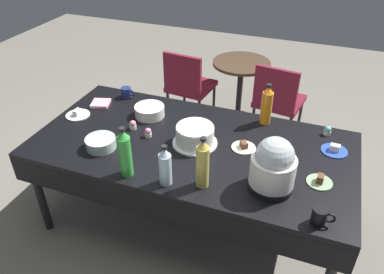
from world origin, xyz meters
TOP-DOWN VIEW (x-y plane):
  - ground at (0.00, 0.00)m, footprint 9.00×9.00m
  - potluck_table at (0.00, 0.00)m, footprint 2.20×1.10m
  - frosted_layer_cake at (0.02, 0.00)m, footprint 0.31×0.31m
  - slow_cooker at (0.59, -0.26)m, footprint 0.27×0.27m
  - glass_salad_bowl at (-0.56, -0.27)m, footprint 0.21×0.21m
  - ceramic_snack_bowl at (-0.44, 0.23)m, footprint 0.23×0.23m
  - dessert_plate_white at (-0.96, 0.04)m, footprint 0.18×0.18m
  - dessert_plate_sage at (0.86, -0.12)m, footprint 0.16×0.16m
  - dessert_plate_cream at (0.35, 0.07)m, footprint 0.16×0.16m
  - dessert_plate_cobalt at (0.93, 0.25)m, footprint 0.18×0.18m
  - cupcake_lemon at (-0.32, -0.03)m, footprint 0.05×0.05m
  - cupcake_mint at (0.87, 0.44)m, footprint 0.05×0.05m
  - cupcake_berry at (-0.47, 0.02)m, footprint 0.05×0.05m
  - soda_bottle_water at (0.00, -0.44)m, footprint 0.08×0.08m
  - soda_bottle_orange_juice at (0.42, 0.45)m, footprint 0.08×0.08m
  - soda_bottle_lime_soda at (-0.26, -0.45)m, footprint 0.08×0.08m
  - soda_bottle_ginger_ale at (0.21, -0.38)m, footprint 0.08×0.08m
  - coffee_mug_navy at (-0.75, 0.44)m, footprint 0.12×0.08m
  - coffee_mug_black at (0.89, -0.46)m, footprint 0.12×0.08m
  - paper_napkin_stack at (-0.89, 0.25)m, footprint 0.17×0.17m
  - maroon_chair_left at (-0.56, 1.36)m, footprint 0.49×0.49m
  - maroon_chair_right at (0.39, 1.36)m, footprint 0.50×0.50m
  - round_cafe_table at (-0.05, 1.59)m, footprint 0.60×0.60m

SIDE VIEW (x-z plane):
  - ground at x=0.00m, z-range 0.00..0.00m
  - maroon_chair_left at x=-0.56m, z-range 0.07..0.92m
  - maroon_chair_right at x=0.39m, z-range 0.07..0.92m
  - round_cafe_table at x=-0.05m, z-range 0.14..0.86m
  - potluck_table at x=0.00m, z-range 0.31..1.06m
  - dessert_plate_cream at x=0.35m, z-range 0.74..0.79m
  - dessert_plate_white at x=-0.96m, z-range 0.74..0.79m
  - dessert_plate_cobalt at x=0.93m, z-range 0.74..0.79m
  - paper_napkin_stack at x=-0.89m, z-range 0.75..0.77m
  - dessert_plate_sage at x=0.86m, z-range 0.74..0.79m
  - cupcake_lemon at x=-0.32m, z-range 0.75..0.82m
  - cupcake_mint at x=0.87m, z-range 0.75..0.82m
  - cupcake_berry at x=-0.47m, z-range 0.75..0.82m
  - glass_salad_bowl at x=-0.56m, z-range 0.75..0.82m
  - ceramic_snack_bowl at x=-0.44m, z-range 0.75..0.83m
  - coffee_mug_navy at x=-0.75m, z-range 0.75..0.84m
  - coffee_mug_black at x=0.89m, z-range 0.75..0.85m
  - frosted_layer_cake at x=0.02m, z-range 0.75..0.89m
  - soda_bottle_water at x=0.00m, z-range 0.74..1.01m
  - soda_bottle_orange_juice at x=0.42m, z-range 0.74..1.05m
  - soda_bottle_lime_soda at x=-0.26m, z-range 0.74..1.08m
  - soda_bottle_ginger_ale at x=0.21m, z-range 0.74..1.08m
  - slow_cooker at x=0.59m, z-range 0.74..1.08m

